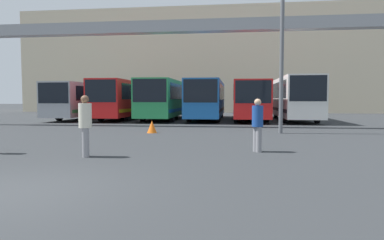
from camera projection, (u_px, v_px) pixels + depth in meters
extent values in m
plane|color=#2D3033|center=(15.00, 192.00, 6.30)|extent=(200.00, 200.00, 0.00)
cube|color=beige|center=(206.00, 64.00, 47.74)|extent=(47.66, 12.00, 13.06)
cube|color=gray|center=(169.00, 27.00, 20.73)|extent=(26.90, 0.80, 0.70)
cube|color=#999EA5|center=(90.00, 99.00, 30.18)|extent=(2.46, 12.45, 2.61)
cube|color=black|center=(53.00, 93.00, 24.01)|extent=(2.26, 0.06, 1.46)
cube|color=black|center=(90.00, 94.00, 30.15)|extent=(2.49, 10.58, 1.10)
cube|color=#268C4C|center=(91.00, 109.00, 30.23)|extent=(2.49, 11.82, 0.24)
cylinder|color=black|center=(59.00, 114.00, 26.93)|extent=(0.28, 1.00, 1.00)
cylinder|color=black|center=(85.00, 114.00, 26.67)|extent=(0.28, 1.00, 1.00)
cylinder|color=black|center=(95.00, 111.00, 33.84)|extent=(0.28, 1.00, 1.00)
cylinder|color=black|center=(116.00, 111.00, 33.57)|extent=(0.28, 1.00, 1.00)
cube|color=red|center=(128.00, 98.00, 29.56)|extent=(2.42, 12.08, 2.80)
cube|color=black|center=(100.00, 91.00, 23.57)|extent=(2.23, 0.06, 1.57)
cube|color=black|center=(128.00, 92.00, 29.53)|extent=(2.45, 10.27, 1.18)
cube|color=orange|center=(128.00, 109.00, 29.62)|extent=(2.45, 11.48, 0.24)
cylinder|color=black|center=(101.00, 114.00, 26.42)|extent=(0.28, 1.05, 1.05)
cylinder|color=black|center=(127.00, 114.00, 26.16)|extent=(0.28, 1.05, 1.05)
cylinder|color=black|center=(128.00, 111.00, 33.12)|extent=(0.28, 1.05, 1.05)
cylinder|color=black|center=(149.00, 111.00, 32.86)|extent=(0.28, 1.05, 1.05)
cube|color=#268C4C|center=(165.00, 98.00, 28.46)|extent=(2.55, 10.73, 2.82)
cube|color=black|center=(149.00, 91.00, 23.14)|extent=(2.35, 0.06, 1.58)
cube|color=black|center=(165.00, 92.00, 28.43)|extent=(2.58, 9.12, 1.18)
cube|color=#1966B2|center=(165.00, 109.00, 28.52)|extent=(2.58, 10.20, 0.24)
cylinder|color=black|center=(143.00, 115.00, 25.70)|extent=(0.28, 1.05, 1.05)
cylinder|color=black|center=(172.00, 115.00, 25.42)|extent=(0.28, 1.05, 1.05)
cylinder|color=black|center=(160.00, 112.00, 31.65)|extent=(0.28, 1.05, 1.05)
cylinder|color=black|center=(184.00, 112.00, 31.38)|extent=(0.28, 1.05, 1.05)
cube|color=#1959A5|center=(207.00, 99.00, 28.17)|extent=(2.48, 11.01, 2.77)
cube|color=black|center=(200.00, 91.00, 22.71)|extent=(2.28, 0.06, 1.55)
cube|color=black|center=(207.00, 92.00, 28.14)|extent=(2.51, 9.36, 1.16)
cube|color=black|center=(207.00, 109.00, 28.22)|extent=(2.51, 10.46, 0.24)
cylinder|color=black|center=(189.00, 115.00, 25.33)|extent=(0.28, 1.02, 1.02)
cylinder|color=black|center=(218.00, 115.00, 25.06)|extent=(0.28, 1.02, 1.02)
cylinder|color=black|center=(198.00, 112.00, 31.43)|extent=(0.28, 1.02, 1.02)
cylinder|color=black|center=(222.00, 112.00, 31.16)|extent=(0.28, 1.02, 1.02)
cube|color=red|center=(250.00, 99.00, 27.56)|extent=(2.53, 10.65, 2.68)
cube|color=black|center=(253.00, 92.00, 22.28)|extent=(2.33, 0.06, 1.50)
cube|color=black|center=(250.00, 93.00, 27.53)|extent=(2.56, 9.05, 1.13)
cube|color=#1966B2|center=(250.00, 110.00, 27.62)|extent=(2.56, 10.12, 0.24)
cylinder|color=black|center=(236.00, 116.00, 24.82)|extent=(0.28, 0.99, 0.99)
cylinder|color=black|center=(267.00, 116.00, 24.55)|extent=(0.28, 0.99, 0.99)
cylinder|color=black|center=(236.00, 112.00, 30.73)|extent=(0.28, 0.99, 0.99)
cylinder|color=black|center=(261.00, 113.00, 30.45)|extent=(0.28, 0.99, 0.99)
cube|color=silver|center=(294.00, 97.00, 26.85)|extent=(2.52, 10.09, 2.98)
cube|color=black|center=(308.00, 88.00, 21.83)|extent=(2.32, 0.06, 1.67)
cube|color=black|center=(295.00, 90.00, 26.81)|extent=(2.55, 8.58, 1.25)
cube|color=black|center=(294.00, 109.00, 26.90)|extent=(2.55, 9.59, 0.24)
cylinder|color=black|center=(285.00, 116.00, 24.27)|extent=(0.28, 0.93, 0.93)
cylinder|color=black|center=(317.00, 117.00, 24.00)|extent=(0.28, 0.93, 0.93)
cylinder|color=black|center=(276.00, 113.00, 29.87)|extent=(0.28, 0.93, 0.93)
cylinder|color=black|center=(302.00, 113.00, 29.59)|extent=(0.28, 0.93, 0.93)
cylinder|color=gray|center=(86.00, 143.00, 10.05)|extent=(0.20, 0.20, 0.87)
cylinder|color=gray|center=(86.00, 142.00, 10.22)|extent=(0.20, 0.20, 0.87)
cylinder|color=beige|center=(85.00, 116.00, 10.09)|extent=(0.38, 0.38, 0.72)
sphere|color=brown|center=(85.00, 99.00, 10.06)|extent=(0.24, 0.24, 0.24)
cylinder|color=gray|center=(256.00, 139.00, 11.17)|extent=(0.19, 0.19, 0.82)
cylinder|color=gray|center=(259.00, 140.00, 11.03)|extent=(0.19, 0.19, 0.82)
cylinder|color=navy|center=(258.00, 116.00, 11.05)|extent=(0.36, 0.36, 0.68)
sphere|color=tan|center=(258.00, 102.00, 11.03)|extent=(0.22, 0.22, 0.22)
cone|color=orange|center=(152.00, 127.00, 17.25)|extent=(0.49, 0.49, 0.62)
cylinder|color=#595B60|center=(282.00, 51.00, 16.79)|extent=(0.20, 0.20, 8.12)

